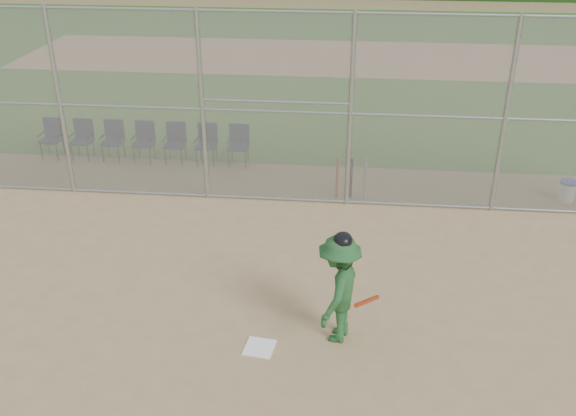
# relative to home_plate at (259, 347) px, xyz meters

# --- Properties ---
(ground) EXTENTS (100.00, 100.00, 0.00)m
(ground) POSITION_rel_home_plate_xyz_m (0.18, -0.10, -0.01)
(ground) COLOR tan
(ground) RESTS_ON ground
(grass_strip) EXTENTS (100.00, 100.00, 0.00)m
(grass_strip) POSITION_rel_home_plate_xyz_m (0.18, 17.90, -0.00)
(grass_strip) COLOR #2F5F1C
(grass_strip) RESTS_ON ground
(dirt_patch_far) EXTENTS (24.00, 24.00, 0.00)m
(dirt_patch_far) POSITION_rel_home_plate_xyz_m (0.18, 17.90, -0.00)
(dirt_patch_far) COLOR tan
(dirt_patch_far) RESTS_ON ground
(backstop_fence) EXTENTS (16.09, 0.09, 4.00)m
(backstop_fence) POSITION_rel_home_plate_xyz_m (0.18, 4.90, 2.06)
(backstop_fence) COLOR gray
(backstop_fence) RESTS_ON ground
(home_plate) EXTENTS (0.47, 0.47, 0.02)m
(home_plate) POSITION_rel_home_plate_xyz_m (0.00, 0.00, 0.00)
(home_plate) COLOR white
(home_plate) RESTS_ON ground
(batter_at_plate) EXTENTS (1.05, 1.40, 1.79)m
(batter_at_plate) POSITION_rel_home_plate_xyz_m (1.12, 0.38, 0.85)
(batter_at_plate) COLOR #215327
(batter_at_plate) RESTS_ON ground
(water_cooler) EXTENTS (0.35, 0.35, 0.45)m
(water_cooler) POSITION_rel_home_plate_xyz_m (5.86, 5.56, 0.22)
(water_cooler) COLOR white
(water_cooler) RESTS_ON ground
(spare_bats) EXTENTS (0.66, 0.28, 0.85)m
(spare_bats) POSITION_rel_home_plate_xyz_m (1.25, 5.30, 0.41)
(spare_bats) COLOR #D84C14
(spare_bats) RESTS_ON ground
(chair_0) EXTENTS (0.54, 0.52, 0.96)m
(chair_0) POSITION_rel_home_plate_xyz_m (-6.12, 6.79, 0.47)
(chair_0) COLOR #101C3B
(chair_0) RESTS_ON ground
(chair_1) EXTENTS (0.54, 0.52, 0.96)m
(chair_1) POSITION_rel_home_plate_xyz_m (-5.34, 6.79, 0.47)
(chair_1) COLOR #101C3B
(chair_1) RESTS_ON ground
(chair_2) EXTENTS (0.54, 0.52, 0.96)m
(chair_2) POSITION_rel_home_plate_xyz_m (-4.57, 6.79, 0.47)
(chair_2) COLOR #101C3B
(chair_2) RESTS_ON ground
(chair_3) EXTENTS (0.54, 0.52, 0.96)m
(chair_3) POSITION_rel_home_plate_xyz_m (-3.79, 6.79, 0.47)
(chair_3) COLOR #101C3B
(chair_3) RESTS_ON ground
(chair_4) EXTENTS (0.54, 0.52, 0.96)m
(chair_4) POSITION_rel_home_plate_xyz_m (-3.02, 6.79, 0.47)
(chair_4) COLOR #101C3B
(chair_4) RESTS_ON ground
(chair_5) EXTENTS (0.54, 0.52, 0.96)m
(chair_5) POSITION_rel_home_plate_xyz_m (-2.24, 6.79, 0.47)
(chair_5) COLOR #101C3B
(chair_5) RESTS_ON ground
(chair_6) EXTENTS (0.54, 0.52, 0.96)m
(chair_6) POSITION_rel_home_plate_xyz_m (-1.46, 6.79, 0.47)
(chair_6) COLOR #101C3B
(chair_6) RESTS_ON ground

